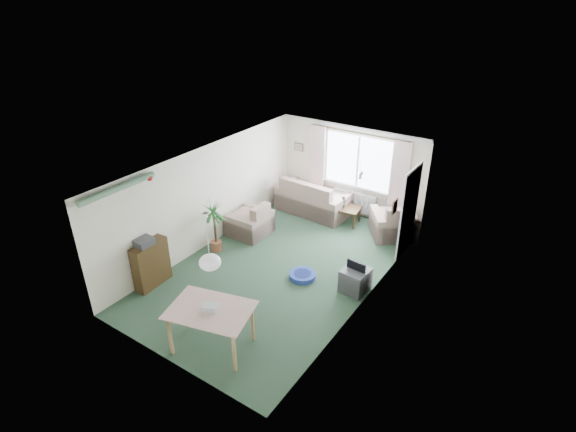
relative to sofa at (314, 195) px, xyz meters
The scene contains 25 objects.
ground 2.90m from the sofa, 73.82° to the right, with size 6.50×6.50×0.00m, color #28432F.
window 1.50m from the sofa, 25.68° to the left, with size 1.80×0.03×1.30m, color white.
curtain_rod 2.09m from the sofa, 21.84° to the left, with size 2.60×0.03×0.03m, color black.
curtain_left 0.89m from the sofa, 111.79° to the left, with size 0.45×0.08×2.00m, color beige.
curtain_right 2.32m from the sofa, 10.03° to the left, with size 0.45×0.08×2.00m, color beige.
radiator 1.09m from the sofa, 23.79° to the left, with size 1.20×0.10×0.55m, color white.
doorway 2.88m from the sofa, 11.18° to the right, with size 0.03×0.95×2.00m, color black.
pendant_lamp 5.24m from the sofa, 78.82° to the right, with size 0.36×0.36×0.36m, color white.
tinsel_garland 5.48m from the sofa, 102.53° to the right, with size 1.60×1.60×0.12m, color #196626.
bauble_cluster_a 3.29m from the sofa, 41.40° to the right, with size 0.20×0.20×0.20m, color silver.
bauble_cluster_b 4.25m from the sofa, 51.82° to the right, with size 0.20×0.20×0.20m, color silver.
wall_picture_back 1.42m from the sofa, 149.10° to the left, with size 0.28×0.03×0.22m, color brown.
wall_picture_right 3.36m from the sofa, 29.16° to the right, with size 0.03×0.24×0.30m, color brown.
sofa is the anchor object (origin of this frame).
armchair_corner 2.27m from the sofa, ahead, with size 1.01×0.95×0.90m, color #C5AE95.
armchair_left 2.03m from the sofa, 110.24° to the right, with size 0.94×0.89×0.84m, color beige.
coffee_table 0.92m from the sofa, ahead, with size 0.99×0.55×0.45m, color black.
photo_frame 0.94m from the sofa, ahead, with size 0.12×0.02×0.16m, color brown.
bookshelf 4.80m from the sofa, 102.55° to the right, with size 0.27×0.80×0.97m, color black.
hifi_box 4.90m from the sofa, 102.40° to the right, with size 0.28×0.35×0.14m, color #343438.
houseplant 3.09m from the sofa, 106.00° to the right, with size 0.54×0.54×1.26m, color #216225.
dining_table 5.48m from the sofa, 77.32° to the right, with size 1.26×0.84×0.78m, color tan.
gift_box 5.51m from the sofa, 77.26° to the right, with size 0.25×0.18×0.12m, color silver.
tv_cube 3.59m from the sofa, 45.75° to the right, with size 0.49×0.54×0.49m, color #333338.
pet_bed 3.15m from the sofa, 63.51° to the right, with size 0.56×0.56×0.11m, color #1E478C.
Camera 1 is at (4.67, -6.71, 5.54)m, focal length 28.00 mm.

